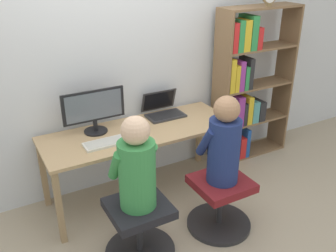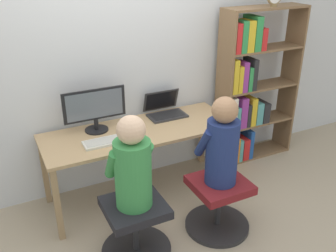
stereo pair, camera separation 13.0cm
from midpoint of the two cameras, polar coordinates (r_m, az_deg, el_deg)
The scene contains 12 objects.
ground_plane at distance 3.58m, azimuth -0.75°, elevation -12.97°, with size 14.00×14.00×0.00m, color tan.
wall_back at distance 3.60m, azimuth -5.98°, elevation 10.40°, with size 10.00×0.05×2.60m.
desk at distance 3.49m, azimuth -3.17°, elevation -1.64°, with size 1.80×0.66×0.71m.
desktop_monitor at distance 3.40m, azimuth -10.01°, elevation 2.56°, with size 0.57×0.21×0.40m.
laptop at distance 3.74m, azimuth 0.56°, elevation 2.38°, with size 0.37×0.30×0.23m.
keyboard at distance 3.25m, azimuth -8.17°, elevation -2.33°, with size 0.40×0.16×0.03m.
computer_mouse_by_keyboard at distance 3.31m, azimuth -3.86°, elevation -1.45°, with size 0.07×0.10×0.04m.
office_chair_left at distance 3.03m, azimuth -3.70°, elevation -15.15°, with size 0.56×0.56×0.47m.
office_chair_right at distance 3.30m, azimuth 8.82°, elevation -11.58°, with size 0.56×0.56×0.47m.
person_at_monitor at distance 2.71m, azimuth -4.07°, elevation -6.09°, with size 0.34×0.32×0.72m.
person_at_laptop at distance 3.00m, azimuth 9.47°, elevation -2.76°, with size 0.32×0.32×0.74m.
bookshelf at distance 4.18m, azimuth 12.98°, elevation 5.05°, with size 0.93×0.29×1.70m.
Camera 2 is at (-1.16, -2.57, 2.20)m, focal length 40.00 mm.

